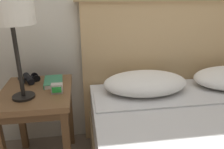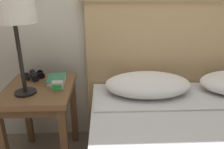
# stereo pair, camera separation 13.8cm
# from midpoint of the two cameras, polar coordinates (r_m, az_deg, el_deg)

# --- Properties ---
(nightstand) EXTENTS (0.44, 0.52, 0.61)m
(nightstand) POSITION_cam_midpoint_polar(r_m,az_deg,el_deg) (1.55, -21.34, -7.11)
(nightstand) COLOR brown
(nightstand) RESTS_ON ground_plane
(table_lamp) EXTENTS (0.25, 0.25, 0.62)m
(table_lamp) POSITION_cam_midpoint_polar(r_m,az_deg,el_deg) (1.31, -28.04, 14.74)
(table_lamp) COLOR black
(table_lamp) RESTS_ON nightstand
(book_on_nightstand) EXTENTS (0.14, 0.20, 0.03)m
(book_on_nightstand) POSITION_cam_midpoint_polar(r_m,az_deg,el_deg) (1.57, -17.58, -1.84)
(book_on_nightstand) COLOR silver
(book_on_nightstand) RESTS_ON nightstand
(binoculars_pair) EXTENTS (0.16, 0.16, 0.05)m
(binoculars_pair) POSITION_cam_midpoint_polar(r_m,az_deg,el_deg) (1.66, -23.16, -1.02)
(binoculars_pair) COLOR black
(binoculars_pair) RESTS_ON nightstand
(alarm_clock) EXTENTS (0.07, 0.05, 0.06)m
(alarm_clock) POSITION_cam_midpoint_polar(r_m,az_deg,el_deg) (1.42, -16.94, -3.56)
(alarm_clock) COLOR #B7B2A8
(alarm_clock) RESTS_ON nightstand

